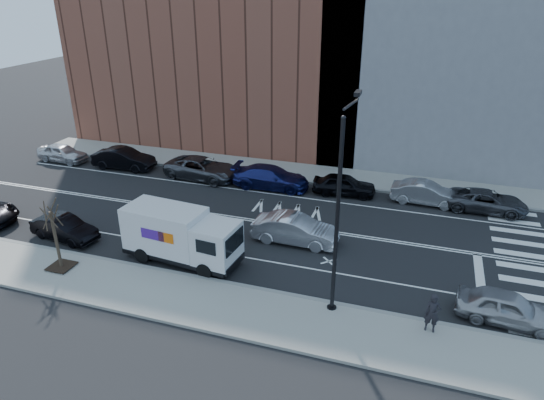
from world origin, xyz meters
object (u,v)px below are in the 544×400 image
Objects in this scene: far_parked_a at (62,153)px; driving_sedan at (295,230)px; pedestrian at (432,313)px; near_parked_front at (508,308)px; fedex_van at (181,235)px; far_parked_b at (124,159)px.

driving_sedan is (21.92, -7.15, 0.07)m from far_parked_a.
pedestrian is at bearing -126.95° from driving_sedan.
near_parked_front is at bearing -105.07° from far_parked_a.
far_parked_b is (-10.94, 11.08, -0.71)m from fedex_van.
fedex_van reaches higher than far_parked_a.
far_parked_b is 29.13m from near_parked_front.
far_parked_b reaches higher than near_parked_front.
far_parked_a is 5.78m from far_parked_b.
pedestrian reaches higher than far_parked_b.
far_parked_b is at bearing -84.70° from far_parked_a.
far_parked_a is 34.47m from near_parked_front.
near_parked_front is (15.91, -0.22, -0.79)m from fedex_van.
near_parked_front is (10.70, -4.00, -0.07)m from driving_sedan.
far_parked_a is at bearing 157.02° from pedestrian.
fedex_van reaches higher than driving_sedan.
far_parked_a is 23.06m from driving_sedan.
pedestrian is (-3.14, -1.81, 0.30)m from near_parked_front.
far_parked_b is (5.78, 0.15, 0.08)m from far_parked_a.
driving_sedan is at bearing 41.39° from fedex_van.
far_parked_b is 2.81× the size of pedestrian.
fedex_van reaches higher than pedestrian.
fedex_van is 15.59m from far_parked_b.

